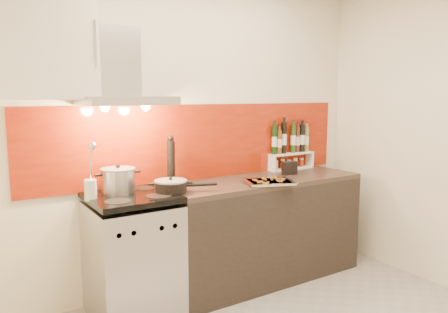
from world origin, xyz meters
TOP-DOWN VIEW (x-y plane):
  - back_wall at (0.00, 1.40)m, footprint 3.40×0.02m
  - backsplash at (0.05, 1.39)m, footprint 3.00×0.02m
  - range_stove at (-0.70, 1.10)m, footprint 0.60×0.60m
  - counter at (0.50, 1.10)m, footprint 1.80×0.60m
  - range_hood at (-0.70, 1.24)m, footprint 0.62×0.50m
  - upper_cabinet at (-1.25, 1.22)m, footprint 0.70×0.35m
  - stock_pot at (-0.76, 1.20)m, footprint 0.25×0.25m
  - saute_pan at (-0.41, 1.02)m, footprint 0.45×0.26m
  - utensil_jar at (-0.98, 1.12)m, footprint 0.09×0.13m
  - pepper_mill at (-0.31, 1.25)m, footprint 0.06×0.06m
  - step_shelf at (1.02, 1.34)m, footprint 0.50×0.14m
  - caddy_box at (0.82, 1.12)m, footprint 0.14×0.07m
  - baking_tray at (0.41, 0.91)m, footprint 0.47×0.42m

SIDE VIEW (x-z plane):
  - range_stove at x=-0.70m, z-range -0.01..0.90m
  - counter at x=0.50m, z-range 0.00..0.90m
  - baking_tray at x=0.41m, z-range 0.90..0.93m
  - saute_pan at x=-0.41m, z-range 0.90..1.01m
  - caddy_box at x=0.82m, z-range 0.90..1.02m
  - stock_pot at x=-0.76m, z-range 0.89..1.11m
  - utensil_jar at x=-0.98m, z-range 0.82..1.23m
  - pepper_mill at x=-0.31m, z-range 0.89..1.30m
  - step_shelf at x=1.02m, z-range 0.87..1.33m
  - backsplash at x=0.05m, z-range 0.90..1.54m
  - back_wall at x=0.00m, z-range 0.00..2.60m
  - range_hood at x=-0.70m, z-range 1.44..2.05m
  - upper_cabinet at x=-1.25m, z-range 1.59..2.31m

